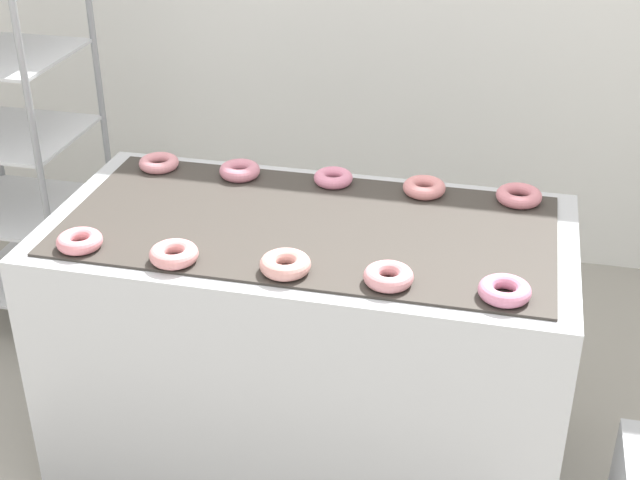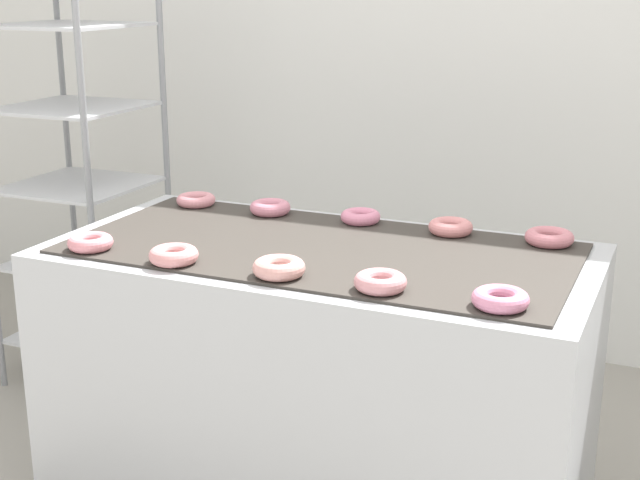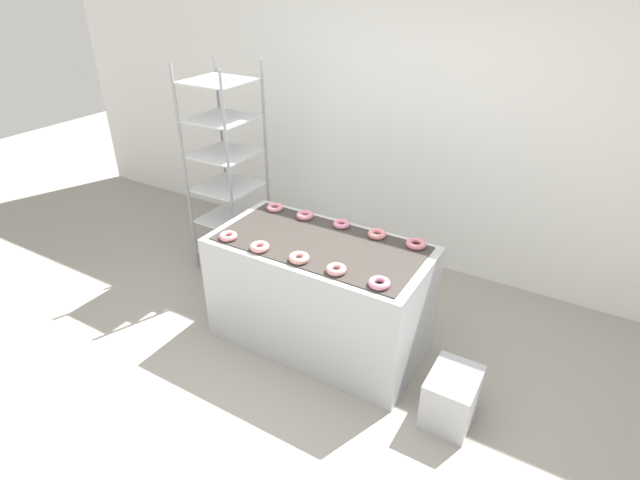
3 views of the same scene
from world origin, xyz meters
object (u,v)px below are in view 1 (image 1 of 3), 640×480
fryer_machine (309,344)px  donut_near_right (388,276)px  donut_far_left (240,171)px  donut_far_center (333,178)px  donut_near_rightmost (505,291)px  donut_near_center (285,264)px  baking_rack_cart (6,97)px  donut_near_leftmost (80,241)px  donut_far_rightmost (519,196)px  donut_near_left (174,254)px  donut_far_right (424,187)px  donut_far_leftmost (159,163)px

fryer_machine → donut_near_right: bearing=-44.4°
donut_far_left → donut_far_center: bearing=3.4°
donut_near_rightmost → donut_near_center: bearing=-179.8°
baking_rack_cart → donut_near_leftmost: size_ratio=14.70×
donut_far_rightmost → donut_near_left: bearing=-147.0°
donut_near_rightmost → donut_far_rightmost: 0.56m
fryer_machine → donut_far_right: (0.30, 0.28, 0.44)m
donut_far_left → donut_far_right: 0.59m
baking_rack_cart → donut_far_left: size_ratio=14.22×
donut_near_right → donut_far_right: size_ratio=0.99×
baking_rack_cart → donut_near_center: (1.26, -0.81, -0.08)m
fryer_machine → donut_near_left: size_ratio=11.57×
donut_near_right → donut_far_leftmost: donut_near_right is taller
donut_near_rightmost → donut_far_left: (-0.85, 0.54, 0.00)m
donut_far_rightmost → baking_rack_cart: bearing=172.3°
donut_far_center → donut_near_right: bearing=-64.5°
donut_near_right → donut_near_left: bearing=-178.4°
fryer_machine → donut_near_right: size_ratio=11.77×
donut_near_center → donut_far_left: 0.62m
donut_near_leftmost → donut_near_right: bearing=0.3°
donut_far_right → donut_far_rightmost: 0.28m
donut_far_left → donut_far_right: bearing=0.9°
donut_near_right → donut_far_rightmost: (0.31, 0.55, -0.00)m
donut_far_leftmost → donut_far_center: size_ratio=1.05×
donut_far_leftmost → donut_far_left: 0.28m
donut_far_left → donut_far_rightmost: donut_far_left is taller
donut_near_rightmost → donut_far_right: same height
baking_rack_cart → donut_near_leftmost: baking_rack_cart is taller
donut_far_right → baking_rack_cart: bearing=170.6°
donut_far_leftmost → baking_rack_cart: bearing=159.1°
donut_near_leftmost → donut_far_leftmost: size_ratio=0.97×
baking_rack_cart → donut_far_center: 1.29m
donut_far_right → donut_far_rightmost: donut_far_right is taller
donut_near_right → donut_near_rightmost: size_ratio=0.97×
fryer_machine → donut_far_leftmost: size_ratio=11.79×
donut_near_leftmost → donut_near_left: size_ratio=0.96×
donut_far_left → donut_near_center: bearing=-61.3°
donut_near_leftmost → donut_near_right: (0.85, 0.00, 0.00)m
baking_rack_cart → donut_far_center: size_ratio=15.06×
donut_far_leftmost → donut_far_left: bearing=-0.7°
donut_near_left → donut_near_center: donut_near_center is taller
fryer_machine → donut_near_rightmost: bearing=-25.5°
donut_far_leftmost → donut_far_rightmost: donut_far_rightmost is taller
donut_near_leftmost → donut_far_left: (0.28, 0.54, 0.00)m
fryer_machine → donut_far_center: donut_far_center is taller
donut_near_leftmost → donut_near_rightmost: 1.14m
donut_far_center → donut_far_rightmost: donut_far_rightmost is taller
donut_near_leftmost → donut_far_rightmost: (1.15, 0.56, -0.00)m
donut_far_leftmost → donut_near_leftmost: bearing=-90.8°
fryer_machine → donut_far_rightmost: size_ratio=11.06×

